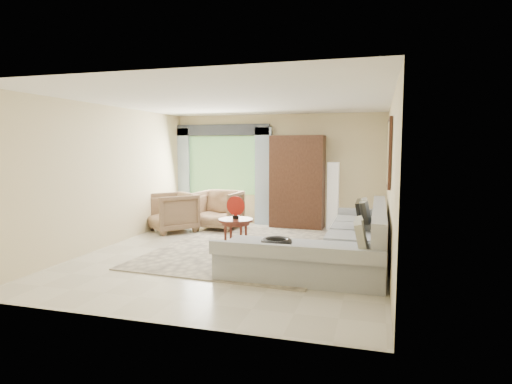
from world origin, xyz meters
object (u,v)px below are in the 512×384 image
(floor_lamp, at_px, (333,196))
(sectional_sofa, at_px, (341,247))
(tv_screen, at_px, (360,215))
(armchair_left, at_px, (172,212))
(armchair_right, at_px, (218,210))
(potted_plant, at_px, (176,213))
(coffee_table, at_px, (236,235))
(armoire, at_px, (297,182))

(floor_lamp, bearing_deg, sectional_sofa, -81.67)
(tv_screen, relative_size, armchair_left, 0.79)
(armchair_right, bearing_deg, potted_plant, 171.55)
(sectional_sofa, bearing_deg, coffee_table, 172.09)
(coffee_table, xyz_separation_m, armchair_left, (-1.95, 1.42, 0.11))
(sectional_sofa, xyz_separation_m, tv_screen, (0.27, 0.49, 0.44))
(armchair_right, height_order, potted_plant, armchair_right)
(armchair_left, relative_size, armchair_right, 0.98)
(potted_plant, height_order, armoire, armoire)
(armchair_right, distance_m, potted_plant, 1.20)
(armoire, distance_m, floor_lamp, 0.86)
(tv_screen, distance_m, potted_plant, 4.78)
(armchair_left, distance_m, armchair_right, 1.02)
(tv_screen, distance_m, armchair_left, 4.22)
(armchair_right, bearing_deg, armchair_left, -144.28)
(sectional_sofa, bearing_deg, tv_screen, 61.30)
(armoire, bearing_deg, sectional_sofa, -66.94)
(tv_screen, relative_size, floor_lamp, 0.49)
(coffee_table, bearing_deg, tv_screen, 6.41)
(sectional_sofa, distance_m, armchair_left, 4.13)
(armchair_right, relative_size, potted_plant, 1.76)
(coffee_table, distance_m, floor_lamp, 3.07)
(armchair_left, bearing_deg, sectional_sofa, 17.09)
(potted_plant, bearing_deg, armchair_left, -69.33)
(coffee_table, height_order, armchair_left, armchair_left)
(armchair_left, bearing_deg, armoire, 66.82)
(armchair_left, bearing_deg, potted_plant, 151.70)
(sectional_sofa, height_order, armoire, armoire)
(coffee_table, xyz_separation_m, armoire, (0.59, 2.64, 0.73))
(coffee_table, height_order, armoire, armoire)
(armchair_left, xyz_separation_m, floor_lamp, (3.33, 1.28, 0.33))
(armchair_right, height_order, armoire, armoire)
(sectional_sofa, relative_size, floor_lamp, 2.31)
(sectional_sofa, bearing_deg, floor_lamp, 98.33)
(armoire, relative_size, floor_lamp, 1.40)
(coffee_table, relative_size, floor_lamp, 0.40)
(coffee_table, xyz_separation_m, floor_lamp, (1.39, 2.70, 0.43))
(sectional_sofa, distance_m, tv_screen, 0.71)
(coffee_table, bearing_deg, armchair_right, 118.87)
(sectional_sofa, relative_size, armchair_right, 3.63)
(coffee_table, distance_m, armchair_left, 2.41)
(tv_screen, bearing_deg, armoire, 121.90)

